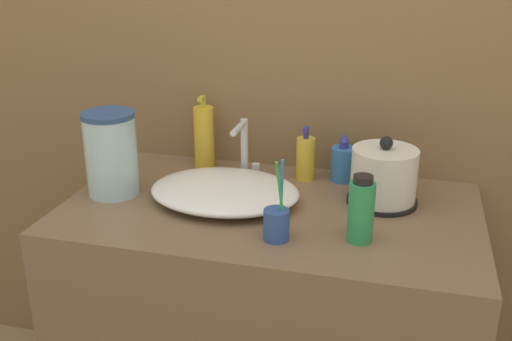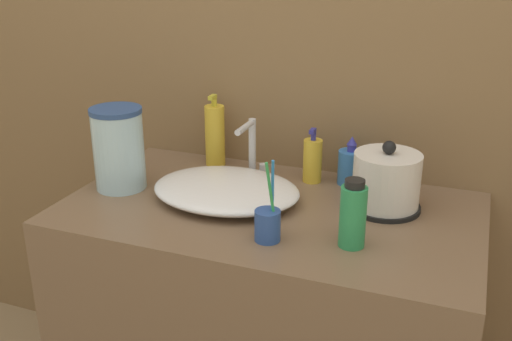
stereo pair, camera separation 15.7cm
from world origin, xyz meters
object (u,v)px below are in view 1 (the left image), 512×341
faucet (245,146)px  electric_kettle (383,178)px  lotion_bottle (204,137)px  water_pitcher (111,153)px  mouthwash_bottle (343,163)px  shampoo_bottle (305,158)px  toothbrush_cup (277,223)px  hand_cream_bottle (361,210)px

faucet → electric_kettle: electric_kettle is taller
lotion_bottle → water_pitcher: bearing=-123.2°
lotion_bottle → mouthwash_bottle: size_ratio=1.56×
shampoo_bottle → water_pitcher: bearing=-154.3°
shampoo_bottle → toothbrush_cup: bearing=-89.4°
faucet → toothbrush_cup: size_ratio=0.86×
toothbrush_cup → lotion_bottle: 0.54m
electric_kettle → toothbrush_cup: 0.36m
toothbrush_cup → shampoo_bottle: bearing=90.6°
toothbrush_cup → shampoo_bottle: toothbrush_cup is taller
hand_cream_bottle → water_pitcher: size_ratio=0.70×
faucet → hand_cream_bottle: size_ratio=1.06×
shampoo_bottle → lotion_bottle: bearing=175.3°
shampoo_bottle → electric_kettle: bearing=-26.7°
electric_kettle → mouthwash_bottle: electric_kettle is taller
electric_kettle → water_pitcher: 0.74m
lotion_bottle → mouthwash_bottle: 0.43m
shampoo_bottle → water_pitcher: size_ratio=0.70×
faucet → toothbrush_cup: 0.41m
water_pitcher → lotion_bottle: bearing=56.8°
faucet → water_pitcher: 0.38m
water_pitcher → mouthwash_bottle: bearing=23.3°
toothbrush_cup → hand_cream_bottle: 0.20m
faucet → shampoo_bottle: (0.18, 0.03, -0.03)m
toothbrush_cup → mouthwash_bottle: size_ratio=1.41×
electric_kettle → shampoo_bottle: 0.26m
hand_cream_bottle → electric_kettle: bearing=80.9°
shampoo_bottle → hand_cream_bottle: bearing=-60.8°
toothbrush_cup → shampoo_bottle: size_ratio=1.25×
electric_kettle → water_pitcher: (-0.73, -0.12, 0.05)m
shampoo_bottle → water_pitcher: 0.56m
mouthwash_bottle → electric_kettle: bearing=-48.1°
toothbrush_cup → lotion_bottle: bearing=128.0°
toothbrush_cup → water_pitcher: water_pitcher is taller
electric_kettle → hand_cream_bottle: bearing=-99.1°
faucet → toothbrush_cup: bearing=-63.5°
hand_cream_bottle → faucet: bearing=139.4°
mouthwash_bottle → water_pitcher: (-0.61, -0.26, 0.06)m
hand_cream_bottle → shampoo_bottle: bearing=119.2°
shampoo_bottle → mouthwash_bottle: shampoo_bottle is taller
hand_cream_bottle → lotion_bottle: bearing=144.1°
electric_kettle → hand_cream_bottle: size_ratio=1.14×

